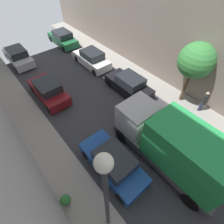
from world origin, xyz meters
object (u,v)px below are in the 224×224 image
pedestrian (204,101)px  street_tree_1 (196,61)px  parked_car_left_2 (113,163)px  delivery_truck (173,145)px  parked_car_right_4 (63,39)px  parked_car_left_3 (49,91)px  parked_car_left_4 (18,57)px  parked_car_right_3 (92,59)px  lamp_post (106,194)px  potted_plant_1 (66,201)px  parked_car_right_2 (129,85)px

pedestrian → street_tree_1: 2.97m
parked_car_left_2 → delivery_truck: delivery_truck is taller
parked_car_right_4 → delivery_truck: delivery_truck is taller
parked_car_left_3 → parked_car_right_4: same height
parked_car_left_4 → parked_car_right_3: (5.40, -5.09, 0.00)m
street_tree_1 → lamp_post: size_ratio=0.73×
parked_car_left_2 → parked_car_right_4: bearing=70.7°
parked_car_left_3 → delivery_truck: 10.05m
pedestrian → street_tree_1: bearing=94.3°
pedestrian → street_tree_1: (-0.12, 1.59, 2.51)m
parked_car_left_2 → parked_car_left_4: size_ratio=1.00×
delivery_truck → pedestrian: 5.40m
parked_car_left_2 → delivery_truck: bearing=-31.3°
parked_car_right_4 → street_tree_1: 15.02m
parked_car_right_4 → lamp_post: 19.14m
parked_car_right_4 → potted_plant_1: bearing=-118.6°
parked_car_right_3 → lamp_post: 14.11m
parked_car_left_3 → lamp_post: 10.65m
street_tree_1 → potted_plant_1: 11.28m
parked_car_left_3 → street_tree_1: 10.94m
delivery_truck → lamp_post: size_ratio=1.03×
parked_car_right_4 → parked_car_left_4: bearing=-172.6°
parked_car_right_2 → potted_plant_1: (-8.39, -4.32, -0.15)m
potted_plant_1 → street_tree_1: bearing=4.5°
street_tree_1 → lamp_post: bearing=-164.0°
parked_car_left_3 → parked_car_right_3: 5.65m
parked_car_right_4 → pedestrian: (2.57, -16.12, 0.35)m
potted_plant_1 → lamp_post: 4.32m
parked_car_right_2 → parked_car_right_4: same height
potted_plant_1 → parked_car_right_4: bearing=61.4°
delivery_truck → pedestrian: (5.27, 0.96, -0.71)m
parked_car_right_3 → lamp_post: (-7.30, -11.54, 3.55)m
parked_car_left_3 → pedestrian: pedestrian is taller
parked_car_left_4 → lamp_post: 17.11m
lamp_post → parked_car_left_2: bearing=44.8°
parked_car_left_2 → parked_car_left_3: (0.00, 7.98, 0.00)m
parked_car_left_4 → potted_plant_1: parked_car_left_4 is taller
parked_car_right_2 → parked_car_left_2: bearing=-140.9°
delivery_truck → potted_plant_1: size_ratio=8.74×
parked_car_left_4 → potted_plant_1: 14.98m
parked_car_left_3 → street_tree_1: size_ratio=0.90×
parked_car_left_4 → delivery_truck: delivery_truck is taller
parked_car_right_2 → pedestrian: size_ratio=2.44×
parked_car_right_3 → parked_car_right_4: bearing=90.0°
parked_car_right_3 → potted_plant_1: 12.74m
street_tree_1 → delivery_truck: bearing=-153.6°
parked_car_left_2 → parked_car_left_3: size_ratio=1.00×
parked_car_right_4 → potted_plant_1: size_ratio=5.56×
parked_car_right_2 → potted_plant_1: parked_car_right_2 is taller
parked_car_left_4 → lamp_post: bearing=-96.5°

